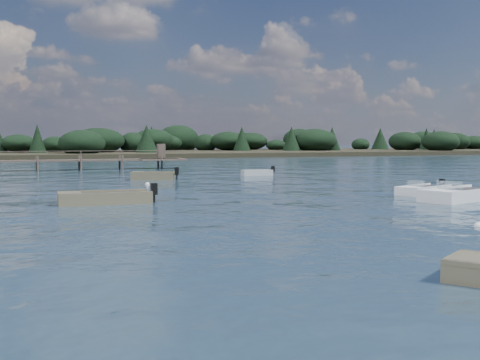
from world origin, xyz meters
name	(u,v)px	position (x,y,z in m)	size (l,w,h in m)	color
ground	(107,165)	(0.00, 60.00, 0.00)	(400.00, 400.00, 0.00)	#162735
dinghy_mid_white_b	(424,192)	(11.10, 12.35, 0.14)	(4.33, 2.94, 1.07)	silver
tender_far_grey_b	(257,174)	(8.88, 32.43, 0.15)	(3.04, 1.21, 1.03)	#A1A6A8
dinghy_mid_white_a	(461,197)	(10.68, 8.74, 0.17)	(5.81, 3.66, 1.35)	silver
dinghy_mid_grey	(105,200)	(-7.23, 13.79, 0.17)	(4.94, 1.85, 1.24)	#73694C
tender_far_white	(153,177)	(-0.97, 30.33, 0.18)	(3.77, 2.50, 1.28)	#73694C
buoy_e	(147,185)	(-2.48, 25.54, 0.00)	(0.32, 0.32, 0.32)	white
buoy_extra_a	(478,226)	(4.54, 0.85, 0.00)	(0.32, 0.32, 0.32)	white
far_headland	(201,145)	(25.00, 100.00, 1.96)	(190.00, 40.00, 5.80)	black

